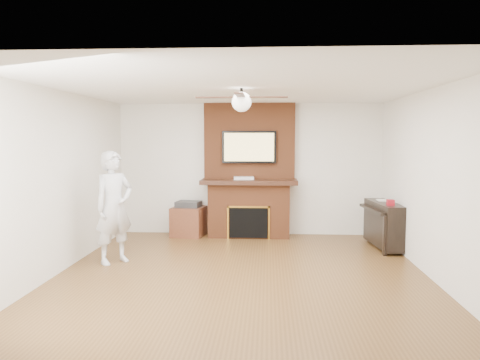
# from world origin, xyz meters

# --- Properties ---
(room_shell) EXTENTS (5.36, 5.86, 2.86)m
(room_shell) POSITION_xyz_m (0.00, 0.00, 1.25)
(room_shell) COLOR #513418
(room_shell) RESTS_ON ground
(fireplace) EXTENTS (1.78, 0.64, 2.50)m
(fireplace) POSITION_xyz_m (0.00, 2.55, 1.00)
(fireplace) COLOR brown
(fireplace) RESTS_ON ground
(tv) EXTENTS (1.00, 0.08, 0.60)m
(tv) POSITION_xyz_m (0.00, 2.50, 1.68)
(tv) COLOR black
(tv) RESTS_ON fireplace
(ceiling_fan) EXTENTS (1.21, 1.21, 0.31)m
(ceiling_fan) POSITION_xyz_m (-0.00, 0.00, 2.33)
(ceiling_fan) COLOR black
(ceiling_fan) RESTS_ON room_shell
(person) EXTENTS (0.70, 0.73, 1.66)m
(person) POSITION_xyz_m (-1.91, 0.51, 0.83)
(person) COLOR silver
(person) RESTS_ON ground
(side_table) EXTENTS (0.65, 0.65, 0.66)m
(side_table) POSITION_xyz_m (-1.14, 2.48, 0.30)
(side_table) COLOR #582A19
(side_table) RESTS_ON ground
(piano) EXTENTS (0.56, 1.21, 0.86)m
(piano) POSITION_xyz_m (2.31, 1.70, 0.41)
(piano) COLOR black
(piano) RESTS_ON ground
(cable_box) EXTENTS (0.38, 0.24, 0.05)m
(cable_box) POSITION_xyz_m (-0.10, 2.45, 1.11)
(cable_box) COLOR silver
(cable_box) RESTS_ON fireplace
(candle_orange) EXTENTS (0.07, 0.07, 0.14)m
(candle_orange) POSITION_xyz_m (-0.17, 2.36, 0.07)
(candle_orange) COLOR orange
(candle_orange) RESTS_ON ground
(candle_green) EXTENTS (0.07, 0.07, 0.09)m
(candle_green) POSITION_xyz_m (-0.00, 2.38, 0.04)
(candle_green) COLOR #488133
(candle_green) RESTS_ON ground
(candle_cream) EXTENTS (0.08, 0.08, 0.11)m
(candle_cream) POSITION_xyz_m (0.08, 2.37, 0.05)
(candle_cream) COLOR beige
(candle_cream) RESTS_ON ground
(candle_blue) EXTENTS (0.07, 0.07, 0.09)m
(candle_blue) POSITION_xyz_m (0.15, 2.35, 0.05)
(candle_blue) COLOR #2D4489
(candle_blue) RESTS_ON ground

